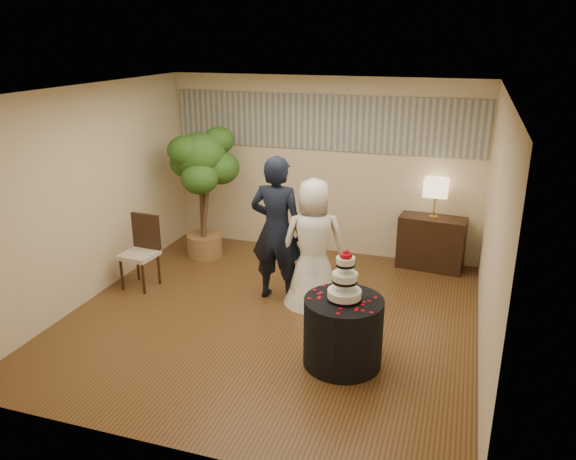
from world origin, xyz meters
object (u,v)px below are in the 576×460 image
(cake_table, at_px, (343,332))
(wedding_cake, at_px, (345,275))
(console, at_px, (431,243))
(table_lamp, at_px, (435,199))
(bride, at_px, (313,243))
(ficus_tree, at_px, (202,193))
(groom, at_px, (277,229))
(side_chair, at_px, (139,253))

(cake_table, height_order, wedding_cake, wedding_cake)
(console, distance_m, table_lamp, 0.69)
(bride, xyz_separation_m, ficus_tree, (-2.10, 1.07, 0.20))
(wedding_cake, height_order, console, wedding_cake)
(groom, distance_m, table_lamp, 2.54)
(ficus_tree, bearing_deg, console, 9.94)
(groom, height_order, cake_table, groom)
(side_chair, bearing_deg, wedding_cake, -13.68)
(console, relative_size, side_chair, 0.95)
(bride, height_order, table_lamp, bride)
(ficus_tree, bearing_deg, wedding_cake, -40.58)
(groom, relative_size, side_chair, 1.91)
(side_chair, bearing_deg, bride, 11.22)
(wedding_cake, relative_size, table_lamp, 0.97)
(groom, relative_size, cake_table, 2.31)
(console, bearing_deg, cake_table, -97.14)
(table_lamp, bearing_deg, wedding_cake, -103.01)
(table_lamp, bearing_deg, bride, -129.62)
(ficus_tree, bearing_deg, table_lamp, 9.94)
(wedding_cake, relative_size, ficus_tree, 0.27)
(cake_table, height_order, side_chair, side_chair)
(console, height_order, side_chair, side_chair)
(wedding_cake, xyz_separation_m, console, (0.69, 3.00, -0.64))
(bride, relative_size, cake_table, 1.99)
(bride, bearing_deg, table_lamp, -149.95)
(bride, xyz_separation_m, side_chair, (-2.44, -0.27, -0.33))
(cake_table, height_order, ficus_tree, ficus_tree)
(cake_table, bearing_deg, table_lamp, 76.99)
(side_chair, bearing_deg, console, 31.85)
(cake_table, bearing_deg, ficus_tree, 139.42)
(groom, xyz_separation_m, wedding_cake, (1.20, -1.31, 0.06))
(bride, distance_m, ficus_tree, 2.36)
(table_lamp, relative_size, side_chair, 0.57)
(wedding_cake, relative_size, console, 0.58)
(cake_table, xyz_separation_m, ficus_tree, (-2.79, 2.39, 0.67))
(table_lamp, xyz_separation_m, ficus_tree, (-3.49, -0.61, -0.05))
(cake_table, xyz_separation_m, wedding_cake, (0.00, -0.00, 0.66))
(bride, xyz_separation_m, cake_table, (0.70, -1.32, -0.47))
(groom, bearing_deg, wedding_cake, 133.36)
(bride, bearing_deg, cake_table, 97.51)
(table_lamp, bearing_deg, cake_table, -103.01)
(bride, relative_size, side_chair, 1.65)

